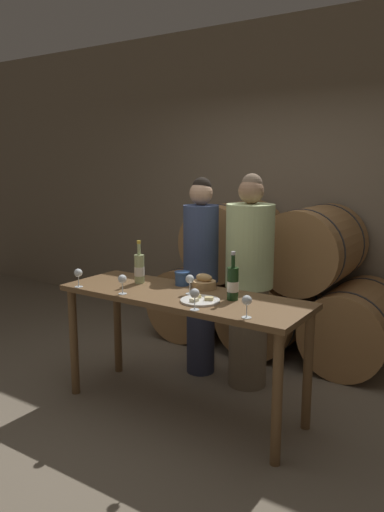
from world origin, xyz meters
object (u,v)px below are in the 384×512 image
object	(u,v)px
bread_basket	(204,283)
wine_glass_far_left	(78,274)
tasting_table	(182,310)
person_left	(201,274)
wine_bottle_red	(233,283)
wine_glass_center	(190,280)
wine_bottle_white	(139,269)
person_right	(249,282)
wine_glass_far_right	(247,301)
wine_glass_right	(195,294)
blue_crock	(182,278)
cheese_plate	(200,300)
wine_glass_left	(122,280)

from	to	relation	value
bread_basket	wine_glass_far_left	world-z (taller)	wine_glass_far_left
tasting_table	person_left	xyz separation A→B (m)	(-0.26, 0.64, 0.11)
wine_bottle_red	wine_glass_center	world-z (taller)	wine_bottle_red
person_left	wine_bottle_white	bearing A→B (deg)	-108.94
person_right	wine_glass_center	world-z (taller)	person_right
wine_glass_center	wine_glass_far_right	distance (m)	0.64
bread_basket	wine_glass_far_left	distance (m)	0.93
wine_glass_right	blue_crock	bearing A→B (deg)	131.64
bread_basket	person_right	bearing A→B (deg)	71.18
wine_bottle_white	wine_glass_far_left	bearing A→B (deg)	-129.98
cheese_plate	wine_glass_far_right	world-z (taller)	wine_glass_far_right
wine_glass_center	wine_glass_right	distance (m)	0.38
cheese_plate	wine_glass_left	distance (m)	0.58
blue_crock	wine_glass_right	world-z (taller)	wine_glass_right
cheese_plate	wine_glass_left	xyz separation A→B (m)	(-0.56, -0.14, 0.09)
person_right	wine_bottle_white	world-z (taller)	person_right
wine_bottle_red	bread_basket	size ratio (longest dim) A/B	1.90
tasting_table	person_left	distance (m)	0.70
person_right	wine_glass_far_left	world-z (taller)	person_right
cheese_plate	wine_glass_far_left	size ratio (longest dim) A/B	1.90
bread_basket	wine_glass_far_right	xyz separation A→B (m)	(0.58, -0.45, 0.06)
wine_bottle_red	wine_glass_far_right	distance (m)	0.40
tasting_table	wine_bottle_red	world-z (taller)	wine_bottle_red
tasting_table	blue_crock	size ratio (longest dim) A/B	15.85
wine_bottle_red	wine_glass_right	distance (m)	0.35
wine_bottle_white	wine_glass_left	distance (m)	0.34
person_right	wine_glass_far_left	xyz separation A→B (m)	(-0.94, -0.92, 0.12)
cheese_plate	wine_glass_far_left	bearing A→B (deg)	-169.86
wine_glass_far_left	bread_basket	bearing A→B (deg)	31.38
wine_glass_left	wine_glass_center	world-z (taller)	same
person_left	bread_basket	world-z (taller)	person_left
blue_crock	cheese_plate	xyz separation A→B (m)	(0.36, -0.30, -0.05)
blue_crock	wine_glass_right	xyz separation A→B (m)	(0.43, -0.48, 0.04)
wine_bottle_red	wine_glass_center	bearing A→B (deg)	-172.70
tasting_table	wine_glass_center	world-z (taller)	wine_glass_center
wine_glass_left	wine_bottle_white	bearing A→B (deg)	108.77
wine_bottle_red	wine_glass_left	xyz separation A→B (m)	(-0.71, -0.30, -0.01)
wine_bottle_red	tasting_table	bearing A→B (deg)	-171.01
person_right	wine_glass_far_left	bearing A→B (deg)	-135.73
tasting_table	person_right	bearing A→B (deg)	72.89
wine_bottle_red	wine_glass_far_left	size ratio (longest dim) A/B	2.36
wine_bottle_white	wine_glass_left	size ratio (longest dim) A/B	2.35
cheese_plate	tasting_table	bearing A→B (deg)	154.52
wine_bottle_red	wine_glass_right	world-z (taller)	wine_bottle_red
tasting_table	bread_basket	bearing A→B (deg)	76.53
wine_bottle_red	blue_crock	distance (m)	0.53
tasting_table	blue_crock	world-z (taller)	blue_crock
wine_bottle_red	person_left	bearing A→B (deg)	137.02
tasting_table	wine_bottle_white	world-z (taller)	wine_bottle_white
tasting_table	wine_glass_far_right	bearing A→B (deg)	-20.80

